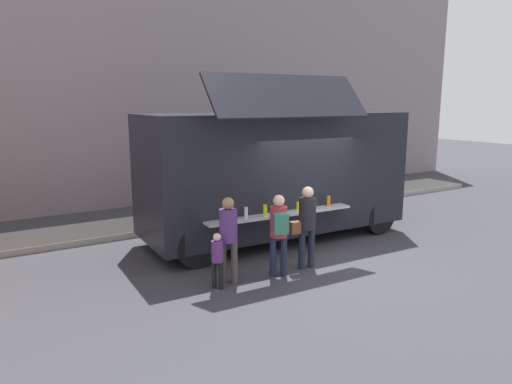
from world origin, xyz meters
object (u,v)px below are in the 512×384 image
object	(u,v)px
customer_rear_waiting	(228,232)
trash_bin	(336,187)
child_near_queue	(217,256)
food_truck_main	(276,171)
customer_front_ordering	(306,220)
customer_mid_with_backpack	(279,227)

from	to	relation	value
customer_rear_waiting	trash_bin	bearing A→B (deg)	-9.56
trash_bin	child_near_queue	bearing A→B (deg)	-146.52
trash_bin	customer_rear_waiting	size ratio (longest dim) A/B	0.64
food_truck_main	trash_bin	size ratio (longest dim) A/B	6.25
customer_rear_waiting	customer_front_ordering	bearing A→B (deg)	-47.90
customer_mid_with_backpack	child_near_queue	world-z (taller)	customer_mid_with_backpack
food_truck_main	customer_mid_with_backpack	xyz separation A→B (m)	(-1.39, -2.16, -0.68)
customer_front_ordering	customer_rear_waiting	xyz separation A→B (m)	(-1.69, 0.13, -0.03)
customer_mid_with_backpack	customer_rear_waiting	distance (m)	0.98
child_near_queue	customer_mid_with_backpack	bearing A→B (deg)	-42.32
trash_bin	customer_rear_waiting	bearing A→B (deg)	-146.16
trash_bin	child_near_queue	world-z (taller)	child_near_queue
food_truck_main	child_near_queue	distance (m)	3.53
customer_front_ordering	customer_rear_waiting	size ratio (longest dim) A/B	1.03
customer_rear_waiting	customer_mid_with_backpack	bearing A→B (deg)	-57.12
customer_rear_waiting	child_near_queue	bearing A→B (deg)	161.88
child_near_queue	customer_rear_waiting	bearing A→B (deg)	-13.00
trash_bin	customer_front_ordering	distance (m)	6.41
trash_bin	customer_rear_waiting	world-z (taller)	customer_rear_waiting
customer_mid_with_backpack	child_near_queue	distance (m)	1.31
food_truck_main	customer_mid_with_backpack	bearing A→B (deg)	-120.85
trash_bin	customer_mid_with_backpack	size ratio (longest dim) A/B	0.65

